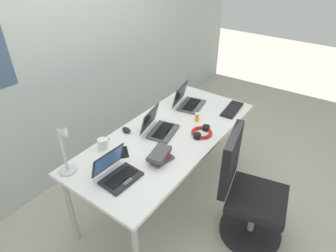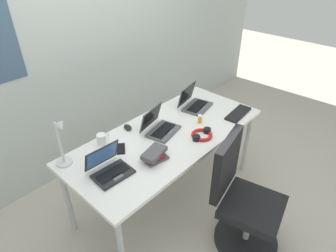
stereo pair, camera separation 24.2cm
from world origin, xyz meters
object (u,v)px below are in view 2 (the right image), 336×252
Objects in this scene: cell_phone at (121,149)px; office_chair at (242,204)px; laptop_front_left at (109,168)px; pill_bottle at (200,119)px; laptop_by_keyboard at (194,103)px; desk_lamp at (62,144)px; laptop_near_mouse at (160,127)px; headphones at (202,135)px; book_stack at (154,155)px; external_keyboard at (238,113)px; computer_mouse at (128,127)px; coffee_mug at (102,139)px.

office_chair reaches higher than cell_phone.
laptop_front_left is 0.96m from pill_bottle.
laptop_by_keyboard is 1.16m from laptop_front_left.
desk_lamp is 1.34m from laptop_by_keyboard.
desk_lamp is 0.46m from cell_phone.
laptop_near_mouse is 0.63m from laptop_front_left.
book_stack is at bearing 170.21° from headphones.
laptop_by_keyboard is 0.88m from book_stack.
laptop_front_left is (0.16, -0.30, -0.16)m from desk_lamp.
office_chair is at bearing -148.78° from external_keyboard.
office_chair is at bearing -85.86° from laptop_near_mouse.
headphones is at bearing 76.43° from office_chair.
computer_mouse is 0.65m from headphones.
pill_bottle is (0.16, 0.14, 0.03)m from headphones.
pill_bottle reaches higher than cell_phone.
computer_mouse is (-0.16, 0.23, -0.03)m from laptop_near_mouse.
laptop_by_keyboard reaches higher than headphones.
book_stack is 0.47m from coffee_mug.
office_chair is (-0.28, -0.66, -0.38)m from pill_bottle.
laptop_near_mouse reaches higher than computer_mouse.
desk_lamp is 1.20× the size of laptop_near_mouse.
laptop_near_mouse is at bearing -26.13° from coffee_mug.
laptop_front_left is 0.57m from computer_mouse.
pill_bottle reaches higher than external_keyboard.
laptop_near_mouse is at bearing 9.67° from laptop_front_left.
headphones is (-0.35, -0.36, -0.03)m from laptop_by_keyboard.
coffee_mug is at bearing 115.72° from office_chair.
coffee_mug is at bearing 148.31° from external_keyboard.
book_stack is at bearing 167.89° from external_keyboard.
laptop_by_keyboard is at bearing -6.50° from desk_lamp.
desk_lamp reaches higher than computer_mouse.
headphones is 0.64m from office_chair.
coffee_mug is (-1.15, 0.57, 0.03)m from external_keyboard.
book_stack reaches higher than cell_phone.
laptop_front_left reaches higher than coffee_mug.
desk_lamp is at bearing -161.31° from cell_phone.
laptop_by_keyboard reaches higher than cell_phone.
laptop_near_mouse reaches higher than cell_phone.
laptop_front_left is at bearing -172.67° from laptop_by_keyboard.
cell_phone is 0.68m from headphones.
cell_phone is at bearing 173.08° from laptop_near_mouse.
external_keyboard is 3.44× the size of computer_mouse.
computer_mouse is at bearing 101.97° from office_chair.
office_chair is at bearing -50.51° from desk_lamp.
laptop_near_mouse is at bearing 152.87° from pill_bottle.
desk_lamp is 1.21× the size of external_keyboard.
laptop_near_mouse is 3.48× the size of computer_mouse.
book_stack is at bearing -94.68° from computer_mouse.
book_stack is at bearing -174.79° from pill_bottle.
laptop_near_mouse reaches higher than book_stack.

